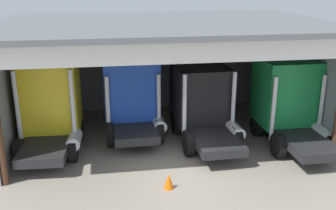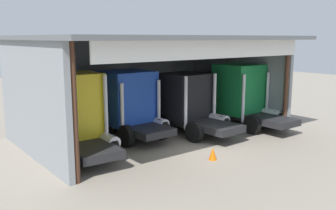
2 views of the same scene
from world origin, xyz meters
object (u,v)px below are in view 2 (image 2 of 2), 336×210
object	(u,v)px
truck_black_center_right_bay	(188,102)
traffic_cone	(213,154)
truck_blue_center_bay	(129,103)
tool_cart	(46,130)
truck_green_center_left_bay	(243,95)
oil_drum	(172,111)
truck_yellow_yard_outside	(75,114)

from	to	relation	value
truck_black_center_right_bay	traffic_cone	world-z (taller)	truck_black_center_right_bay
traffic_cone	truck_blue_center_bay	bearing A→B (deg)	99.22
truck_black_center_right_bay	truck_blue_center_bay	bearing A→B (deg)	157.55
truck_blue_center_bay	tool_cart	world-z (taller)	truck_blue_center_bay
truck_black_center_right_bay	traffic_cone	size ratio (longest dim) A/B	9.01
truck_green_center_left_bay	tool_cart	bearing A→B (deg)	158.28
truck_black_center_right_bay	oil_drum	bearing A→B (deg)	61.64
truck_green_center_left_bay	tool_cart	world-z (taller)	truck_green_center_left_bay
truck_blue_center_bay	traffic_cone	distance (m)	5.68
truck_black_center_right_bay	tool_cart	world-z (taller)	truck_black_center_right_bay
traffic_cone	tool_cart	bearing A→B (deg)	120.62
truck_black_center_right_bay	oil_drum	xyz separation A→B (m)	(1.89, 3.79, -1.30)
truck_yellow_yard_outside	truck_black_center_right_bay	bearing A→B (deg)	2.41
truck_yellow_yard_outside	oil_drum	distance (m)	9.43
oil_drum	traffic_cone	world-z (taller)	oil_drum
truck_blue_center_bay	truck_black_center_right_bay	bearing A→B (deg)	-21.45
truck_green_center_left_bay	truck_blue_center_bay	bearing A→B (deg)	164.47
truck_black_center_right_bay	tool_cart	xyz separation A→B (m)	(-6.79, 3.48, -1.23)
tool_cart	traffic_cone	distance (m)	8.93
truck_green_center_left_bay	tool_cart	size ratio (longest dim) A/B	5.05
truck_yellow_yard_outside	traffic_cone	distance (m)	6.34
truck_yellow_yard_outside	truck_green_center_left_bay	size ratio (longest dim) A/B	0.91
truck_blue_center_bay	traffic_cone	world-z (taller)	truck_blue_center_bay
oil_drum	traffic_cone	xyz separation A→B (m)	(-4.14, -8.00, -0.15)
truck_black_center_right_bay	truck_green_center_left_bay	distance (m)	3.74
oil_drum	tool_cart	distance (m)	8.69
truck_black_center_right_bay	truck_green_center_left_bay	world-z (taller)	truck_green_center_left_bay
truck_green_center_left_bay	tool_cart	xyz separation A→B (m)	(-10.45, 4.22, -1.40)
oil_drum	traffic_cone	size ratio (longest dim) A/B	1.54
truck_green_center_left_bay	traffic_cone	distance (m)	7.03
oil_drum	truck_blue_center_bay	bearing A→B (deg)	-152.37
truck_yellow_yard_outside	tool_cart	xyz separation A→B (m)	(-0.16, 3.41, -1.42)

